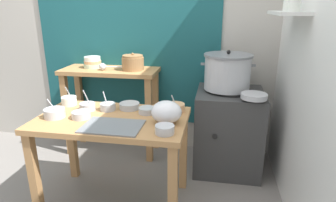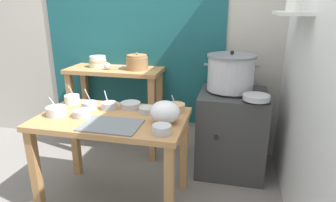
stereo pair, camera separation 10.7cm
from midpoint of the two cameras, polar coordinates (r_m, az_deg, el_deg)
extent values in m
plane|color=gray|center=(2.54, -12.02, -18.53)|extent=(9.00, 9.00, 0.00)
cube|color=#B2ADA3|center=(3.06, -4.10, 14.39)|extent=(4.40, 0.10, 2.60)
cube|color=#195156|center=(3.07, -9.09, 15.17)|extent=(1.90, 0.02, 2.10)
cube|color=white|center=(2.15, 25.61, 11.14)|extent=(0.10, 3.20, 2.60)
cube|color=silver|center=(2.31, 21.13, 15.80)|extent=(0.20, 0.56, 0.02)
cylinder|color=silver|center=(2.13, 22.15, 16.90)|extent=(0.08, 0.08, 0.07)
cylinder|color=silver|center=(2.29, 21.35, 17.03)|extent=(0.08, 0.08, 0.08)
cube|color=#B27F4C|center=(2.19, -12.31, -3.65)|extent=(1.10, 0.66, 0.04)
cube|color=#B27F4C|center=(2.36, -25.96, -13.22)|extent=(0.06, 0.06, 0.68)
cube|color=#B27F4C|center=(2.00, -0.66, -17.33)|extent=(0.06, 0.06, 0.68)
cube|color=#B27F4C|center=(2.77, -19.35, -7.65)|extent=(0.06, 0.06, 0.68)
cube|color=#B27F4C|center=(2.47, 1.76, -9.86)|extent=(0.06, 0.06, 0.68)
cube|color=#B27F4C|center=(2.98, -12.36, 5.77)|extent=(0.96, 0.40, 0.04)
cube|color=#B27F4C|center=(3.17, -20.07, -2.72)|extent=(0.06, 0.06, 0.86)
cube|color=#B27F4C|center=(2.85, -4.81, -3.96)|extent=(0.06, 0.06, 0.86)
cube|color=#B27F4C|center=(3.41, -17.63, -0.98)|extent=(0.06, 0.06, 0.86)
cube|color=#B27F4C|center=(3.12, -3.43, -1.92)|extent=(0.06, 0.06, 0.86)
cube|color=#383838|center=(2.80, 10.61, -5.71)|extent=(0.60, 0.60, 0.76)
cylinder|color=black|center=(2.67, 11.09, 1.98)|extent=(0.36, 0.36, 0.02)
cylinder|color=black|center=(2.49, 7.95, -6.89)|extent=(0.04, 0.02, 0.04)
cylinder|color=#B7BABF|center=(2.65, 10.42, 5.43)|extent=(0.41, 0.41, 0.30)
cylinder|color=slate|center=(2.62, 10.62, 8.81)|extent=(0.43, 0.43, 0.02)
sphere|color=black|center=(2.62, 10.66, 9.42)|extent=(0.04, 0.04, 0.04)
cube|color=slate|center=(2.64, 5.70, 7.25)|extent=(0.04, 0.02, 0.02)
cube|color=slate|center=(2.65, 15.32, 6.72)|extent=(0.04, 0.02, 0.02)
cylinder|color=olive|center=(2.89, -7.96, 7.28)|extent=(0.21, 0.21, 0.13)
cylinder|color=olive|center=(2.87, -8.03, 8.70)|extent=(0.20, 0.20, 0.02)
sphere|color=olive|center=(2.87, -8.04, 9.13)|extent=(0.02, 0.02, 0.02)
cylinder|color=#B7D1AD|center=(3.08, -15.49, 6.68)|extent=(0.18, 0.18, 0.04)
cylinder|color=tan|center=(3.07, -15.54, 7.35)|extent=(0.17, 0.17, 0.03)
cylinder|color=silver|center=(3.06, -15.60, 8.01)|extent=(0.16, 0.16, 0.04)
sphere|color=#B7BABF|center=(2.93, -13.74, 6.56)|extent=(0.07, 0.07, 0.07)
cylinder|color=#B7BABF|center=(2.89, -10.99, 6.58)|extent=(0.22, 0.03, 0.01)
cube|color=slate|center=(2.01, -12.37, -4.88)|extent=(0.40, 0.28, 0.01)
ellipsoid|color=white|center=(2.01, -1.84, -2.18)|extent=(0.21, 0.19, 0.16)
cylinder|color=#B7BABF|center=(2.45, 15.30, 0.94)|extent=(0.21, 0.21, 0.04)
cylinder|color=#B7BABF|center=(1.86, -2.31, -5.60)|extent=(0.13, 0.13, 0.06)
cylinder|color=brown|center=(1.85, -2.31, -4.97)|extent=(0.11, 0.11, 0.01)
cylinder|color=#B7BABF|center=(2.30, -22.60, -2.21)|extent=(0.15, 0.15, 0.07)
cylinder|color=maroon|center=(2.29, -22.68, -1.57)|extent=(0.13, 0.13, 0.01)
cylinder|color=#B7BABF|center=(2.27, -22.72, -1.31)|extent=(0.08, 0.05, 0.15)
cylinder|color=#B7BABF|center=(2.37, -16.77, -1.08)|extent=(0.12, 0.12, 0.06)
cylinder|color=#337238|center=(2.36, -16.82, -0.55)|extent=(0.10, 0.10, 0.01)
cylinder|color=#B7BABF|center=(2.34, -16.73, 0.19)|extent=(0.05, 0.06, 0.17)
cylinder|color=silver|center=(2.54, -19.97, 0.02)|extent=(0.12, 0.12, 0.07)
cylinder|color=#337238|center=(2.53, -20.04, 0.64)|extent=(0.10, 0.10, 0.01)
cylinder|color=#B7BABF|center=(2.52, -19.82, 1.04)|extent=(0.03, 0.10, 0.16)
cylinder|color=#B7BABF|center=(2.33, -13.01, -1.10)|extent=(0.12, 0.12, 0.06)
cylinder|color=beige|center=(2.32, -13.05, -0.59)|extent=(0.10, 0.10, 0.01)
cylinder|color=#B7BABF|center=(2.31, -13.37, -0.05)|extent=(0.06, 0.03, 0.15)
cylinder|color=#B7BABF|center=(2.22, -17.98, -2.60)|extent=(0.14, 0.14, 0.05)
cylinder|color=beige|center=(2.21, -18.03, -2.14)|extent=(0.11, 0.11, 0.01)
cylinder|color=#B7BABF|center=(2.22, -5.51, -1.86)|extent=(0.13, 0.13, 0.04)
cylinder|color=brown|center=(2.21, -5.52, -1.46)|extent=(0.11, 0.11, 0.01)
cylinder|color=#B7BABF|center=(2.33, -8.86, -0.96)|extent=(0.16, 0.16, 0.05)
cylinder|color=brown|center=(2.32, -8.89, -0.54)|extent=(0.14, 0.14, 0.01)
cylinder|color=tan|center=(2.23, 0.07, -1.34)|extent=(0.15, 0.15, 0.06)
cylinder|color=beige|center=(2.23, 0.07, -0.70)|extent=(0.12, 0.12, 0.01)
cylinder|color=#B7BABF|center=(2.21, 0.00, -0.56)|extent=(0.06, 0.01, 0.14)
camera|label=1|loc=(0.05, -91.41, -0.46)|focal=31.09mm
camera|label=2|loc=(0.05, 88.59, 0.46)|focal=31.09mm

